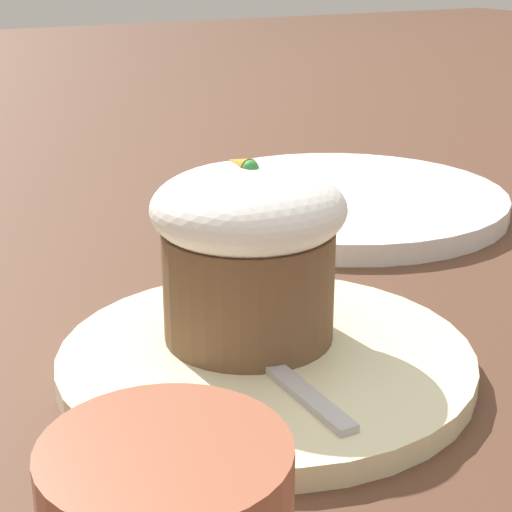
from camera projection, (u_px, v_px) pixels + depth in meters
ground_plane at (266, 370)px, 0.45m from camera, size 4.00×4.00×0.00m
dessert_plate at (266, 360)px, 0.45m from camera, size 0.22×0.22×0.01m
carrot_cake at (256, 247)px, 0.45m from camera, size 0.10×0.10×0.10m
spoon at (265, 359)px, 0.43m from camera, size 0.11×0.04×0.01m
side_plate at (341, 200)px, 0.72m from camera, size 0.28×0.28×0.02m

